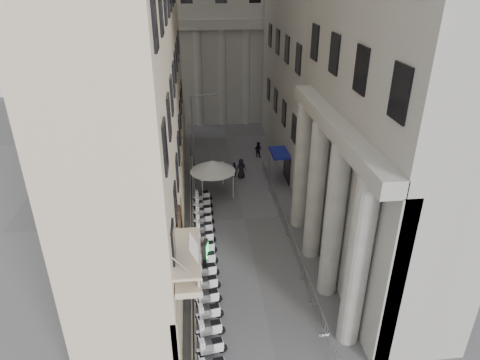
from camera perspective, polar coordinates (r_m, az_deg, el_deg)
The scene contains 32 objects.
iron_fence at distance 34.38m, azimuth -6.36°, elevation -6.64°, with size 0.30×28.00×1.40m, color black, non-canonical shape.
blue_awning at distance 42.04m, azimuth 5.12°, elevation -0.01°, with size 1.60×3.00×3.00m, color navy, non-canonical shape.
scooter_2 at distance 24.94m, azimuth -3.75°, elevation -22.22°, with size 0.56×1.40×1.50m, color white, non-canonical shape.
scooter_3 at distance 25.81m, azimuth -3.91°, elevation -20.07°, with size 0.56×1.40×1.50m, color white, non-canonical shape.
scooter_4 at distance 26.72m, azimuth -4.04°, elevation -18.05°, with size 0.56×1.40×1.50m, color white, non-canonical shape.
scooter_5 at distance 27.65m, azimuth -4.17°, elevation -16.18°, with size 0.56×1.40×1.50m, color white, non-canonical shape.
scooter_6 at distance 28.62m, azimuth -4.29°, elevation -14.42°, with size 0.56×1.40×1.50m, color white, non-canonical shape.
scooter_7 at distance 29.61m, azimuth -4.39°, elevation -12.79°, with size 0.56×1.40×1.50m, color white, non-canonical shape.
scooter_8 at distance 30.62m, azimuth -4.49°, elevation -11.26°, with size 0.56×1.40×1.50m, color white, non-canonical shape.
scooter_9 at distance 31.66m, azimuth -4.58°, elevation -9.83°, with size 0.56×1.40×1.50m, color white, non-canonical shape.
scooter_10 at distance 32.71m, azimuth -4.66°, elevation -8.49°, with size 0.56×1.40×1.50m, color white, non-canonical shape.
scooter_11 at distance 33.78m, azimuth -4.74°, elevation -7.23°, with size 0.56×1.40×1.50m, color white, non-canonical shape.
scooter_12 at distance 34.86m, azimuth -4.82°, elevation -6.05°, with size 0.56×1.40×1.50m, color white, non-canonical shape.
scooter_13 at distance 35.96m, azimuth -4.89°, elevation -4.94°, with size 0.56×1.40×1.50m, color white, non-canonical shape.
scooter_14 at distance 37.07m, azimuth -4.95°, elevation -3.90°, with size 0.56×1.40×1.50m, color white, non-canonical shape.
scooter_15 at distance 38.19m, azimuth -5.01°, elevation -2.92°, with size 0.56×1.40×1.50m, color white, non-canonical shape.
barrier_0 at distance 25.44m, azimuth 11.99°, elevation -21.64°, with size 0.60×2.40×1.10m, color #9DA0A4, non-canonical shape.
barrier_1 at distance 27.07m, azimuth 10.38°, elevation -17.79°, with size 0.60×2.40×1.10m, color #9DA0A4, non-canonical shape.
barrier_2 at distance 28.83m, azimuth 9.01°, elevation -14.38°, with size 0.60×2.40×1.10m, color #9DA0A4, non-canonical shape.
barrier_3 at distance 30.68m, azimuth 7.84°, elevation -11.37°, with size 0.60×2.40×1.10m, color #9DA0A4, non-canonical shape.
barrier_4 at distance 32.63m, azimuth 6.82°, elevation -8.70°, with size 0.60×2.40×1.10m, color #9DA0A4, non-canonical shape.
barrier_5 at distance 34.64m, azimuth 5.94°, elevation -6.34°, with size 0.60×2.40×1.10m, color #9DA0A4, non-canonical shape.
barrier_6 at distance 36.72m, azimuth 5.16°, elevation -4.24°, with size 0.60×2.40×1.10m, color #9DA0A4, non-canonical shape.
barrier_7 at distance 38.84m, azimuth 4.47°, elevation -2.36°, with size 0.60×2.40×1.10m, color #9DA0A4, non-canonical shape.
barrier_8 at distance 41.01m, azimuth 3.85°, elevation -0.68°, with size 0.60×2.40×1.10m, color #9DA0A4, non-canonical shape.
barrier_9 at distance 43.21m, azimuth 3.29°, elevation 0.83°, with size 0.60×2.40×1.10m, color #9DA0A4, non-canonical shape.
security_tent at distance 38.01m, azimuth -3.02°, elevation 1.69°, with size 4.08×4.08×3.32m.
street_lamp at distance 41.32m, azimuth -5.94°, elevation 6.74°, with size 2.57×0.88×8.09m.
info_kiosk at distance 30.16m, azimuth -4.61°, elevation -9.68°, with size 0.46×0.92×1.87m.
pedestrian_a at distance 42.07m, azimuth -0.81°, elevation 1.36°, with size 0.60×0.39×1.63m, color black.
pedestrian_b at distance 46.78m, azimuth 2.41°, elevation 4.09°, with size 0.85×0.66×1.74m, color black.
pedestrian_c at distance 41.95m, azimuth 0.15°, elevation 1.55°, with size 0.97×0.63×1.99m, color black.
Camera 1 is at (-3.63, -10.82, 18.74)m, focal length 32.00 mm.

